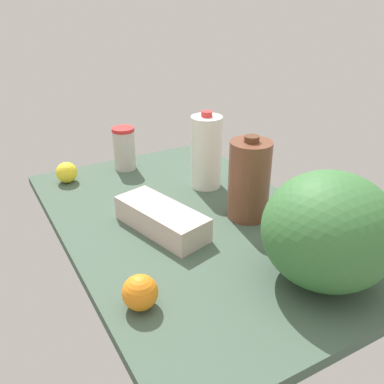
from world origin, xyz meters
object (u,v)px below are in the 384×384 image
at_px(watermelon, 329,230).
at_px(milk_jug, 206,152).
at_px(chocolate_milk_jug, 249,180).
at_px(orange_far_back, 140,292).
at_px(lemon_by_jug, 67,172).
at_px(egg_carton, 162,219).
at_px(tumbler_cup, 124,148).

relative_size(watermelon, milk_jug, 1.15).
distance_m(chocolate_milk_jug, orange_far_back, 0.52).
bearing_deg(milk_jug, lemon_by_jug, 57.34).
bearing_deg(egg_carton, chocolate_milk_jug, -115.63).
height_order(lemon_by_jug, orange_far_back, orange_far_back).
bearing_deg(chocolate_milk_jug, tumbler_cup, 19.50).
bearing_deg(tumbler_cup, chocolate_milk_jug, -160.50).
height_order(milk_jug, lemon_by_jug, milk_jug).
xyz_separation_m(tumbler_cup, milk_jug, (-0.29, -0.20, 0.05)).
relative_size(egg_carton, lemon_by_jug, 3.98).
bearing_deg(watermelon, orange_far_back, 73.96).
xyz_separation_m(egg_carton, lemon_by_jug, (0.48, 0.16, 0.00)).
bearing_deg(orange_far_back, egg_carton, -33.93).
height_order(egg_carton, tumbler_cup, tumbler_cup).
bearing_deg(watermelon, tumbler_cup, 10.45).
relative_size(egg_carton, milk_jug, 1.11).
bearing_deg(milk_jug, tumbler_cup, 33.81).
distance_m(egg_carton, chocolate_milk_jug, 0.29).
bearing_deg(milk_jug, egg_carton, 126.60).
bearing_deg(watermelon, chocolate_milk_jug, -4.56).
bearing_deg(chocolate_milk_jug, egg_carton, 78.84).
xyz_separation_m(watermelon, milk_jug, (0.61, -0.03, -0.01)).
xyz_separation_m(egg_carton, chocolate_milk_jug, (-0.05, -0.27, 0.09)).
xyz_separation_m(tumbler_cup, orange_far_back, (-0.78, 0.27, -0.04)).
height_order(egg_carton, milk_jug, milk_jug).
relative_size(watermelon, lemon_by_jug, 4.14).
relative_size(milk_jug, orange_far_back, 3.33).
relative_size(watermelon, tumbler_cup, 1.90).
bearing_deg(orange_far_back, chocolate_milk_jug, -63.73).
bearing_deg(chocolate_milk_jug, lemon_by_jug, 38.86).
distance_m(egg_carton, orange_far_back, 0.34).
distance_m(lemon_by_jug, orange_far_back, 0.76).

